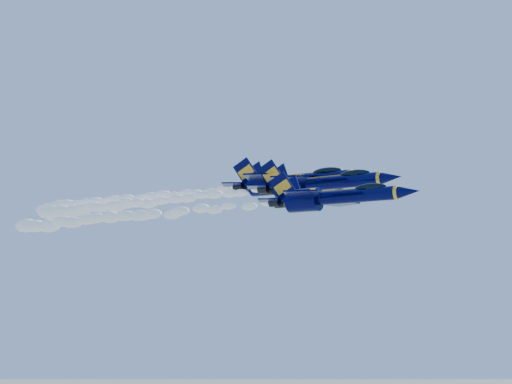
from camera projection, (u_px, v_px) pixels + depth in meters
The scene contains 6 objects.
jet_lead at pixel (332, 197), 63.25m from camera, with size 15.51×12.72×5.76m.
smoke_trail_jet_lead at pixel (129, 217), 76.74m from camera, with size 39.80×1.85×1.67m, color white.
jet_second at pixel (318, 183), 76.25m from camera, with size 18.02×14.79×6.70m.
smoke_trail_jet_second at pixel (141, 203), 90.27m from camera, with size 39.80×2.15×1.94m, color white.
jet_third at pixel (292, 181), 84.59m from camera, with size 19.70×16.16×7.32m.
smoke_trail_jet_third at pixel (130, 200), 98.98m from camera, with size 39.80×2.35×2.12m, color white.
Camera 1 is at (40.36, -71.86, 140.41)m, focal length 45.00 mm.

